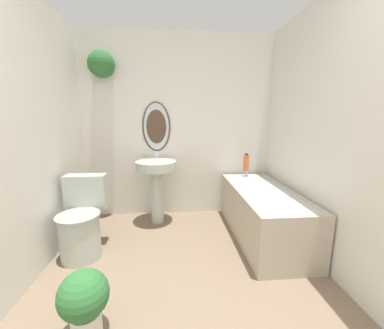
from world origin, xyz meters
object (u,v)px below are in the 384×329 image
Objects in this scene: pedestal_sink at (156,178)px; shampoo_bottle at (246,163)px; bathtub at (263,212)px; toilet at (82,223)px; potted_plant at (84,300)px.

shampoo_bottle is at bearing 5.70° from pedestal_sink.
shampoo_bottle is at bearing 92.12° from bathtub.
toilet is 0.84× the size of pedestal_sink.
bathtub is (1.90, 0.18, -0.03)m from toilet.
bathtub is 6.30× the size of shampoo_bottle.
shampoo_bottle is (1.18, 0.12, 0.15)m from pedestal_sink.
bathtub is 0.75m from shampoo_bottle.
bathtub is at bearing -21.92° from pedestal_sink.
pedestal_sink is 0.62× the size of bathtub.
potted_plant is at bearing -102.15° from pedestal_sink.
potted_plant is (-1.55, -1.11, -0.04)m from bathtub.
shampoo_bottle is 2.35m from potted_plant.
potted_plant is (-0.34, -1.60, -0.33)m from pedestal_sink.
toilet is 1.74× the size of potted_plant.
pedestal_sink is 1.20m from shampoo_bottle.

